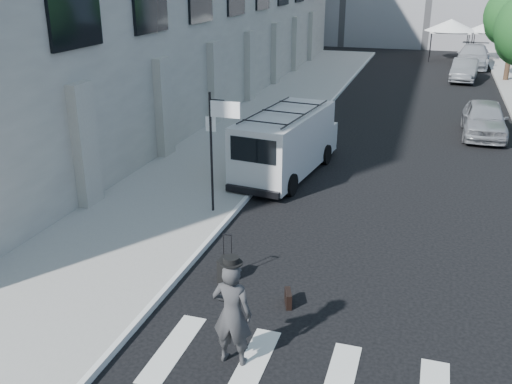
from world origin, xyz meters
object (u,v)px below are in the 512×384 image
Objects in this scene: cargo_van at (287,142)px; parked_car_a at (484,119)px; businessman at (232,314)px; parked_car_c at (473,56)px; parked_car_b at (464,70)px; briefcase at (288,298)px; suitcase at (225,269)px.

cargo_van is 1.36× the size of parked_car_a.
businessman is 0.36× the size of parked_car_c.
parked_car_a reaches higher than parked_car_b.
briefcase is at bearing -102.79° from businessman.
suitcase is 0.20× the size of parked_car_c.
parked_car_b is at bearing -98.05° from businessman.
briefcase is 0.10× the size of parked_car_a.
businessman is at bearing -123.30° from briefcase.
parked_car_c reaches higher than briefcase.
cargo_van reaches higher than briefcase.
businessman reaches higher than suitcase.
businessman is 0.46× the size of parked_car_a.
briefcase is 1.77m from suitcase.
cargo_van is at bearing 84.87° from briefcase.
parked_car_b is at bearing 79.58° from suitcase.
suitcase is at bearing -96.07° from parked_car_b.
parked_car_a is at bearing -82.55° from parked_car_b.
briefcase is 0.07× the size of cargo_van.
parked_car_b is 0.76× the size of parked_car_c.
cargo_van is 28.15m from parked_car_c.
cargo_van is 1.07× the size of parked_car_c.
parked_car_b is (4.27, 29.46, 0.54)m from briefcase.
parked_car_a reaches higher than suitcase.
briefcase is at bearing -106.55° from parked_car_a.
businessman reaches higher than parked_car_b.
parked_car_a is 13.81m from parked_car_b.
parked_car_c is at bearing 80.35° from suitcase.
suitcase is 35.55m from parked_car_c.
parked_car_c reaches higher than parked_car_b.
businessman is 1.85× the size of suitcase.
parked_car_b is (4.78, 31.59, -0.31)m from businessman.
briefcase is 0.08× the size of parked_car_c.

